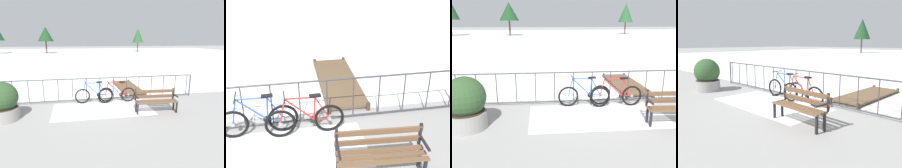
# 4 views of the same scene
# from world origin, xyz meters

# --- Properties ---
(ground_plane) EXTENTS (160.00, 160.00, 0.00)m
(ground_plane) POSITION_xyz_m (0.00, 0.00, 0.00)
(ground_plane) COLOR gray
(frozen_pond) EXTENTS (80.00, 56.00, 0.03)m
(frozen_pond) POSITION_xyz_m (0.00, 28.40, 0.01)
(frozen_pond) COLOR white
(frozen_pond) RESTS_ON ground
(snow_patch) EXTENTS (3.92, 1.98, 0.01)m
(snow_patch) POSITION_xyz_m (-0.06, -1.20, 0.00)
(snow_patch) COLOR white
(snow_patch) RESTS_ON ground
(railing_fence) EXTENTS (9.06, 0.06, 1.07)m
(railing_fence) POSITION_xyz_m (0.00, 0.00, 0.56)
(railing_fence) COLOR #38383D
(railing_fence) RESTS_ON ground
(bicycle_near_railing) EXTENTS (1.71, 0.52, 0.97)m
(bicycle_near_railing) POSITION_xyz_m (0.70, -0.43, 0.37)
(bicycle_near_railing) COLOR black
(bicycle_near_railing) RESTS_ON ground
(bicycle_second) EXTENTS (1.71, 0.52, 0.97)m
(bicycle_second) POSITION_xyz_m (-0.29, -0.27, 0.37)
(bicycle_second) COLOR black
(bicycle_second) RESTS_ON ground
(park_bench) EXTENTS (1.63, 0.58, 0.89)m
(park_bench) POSITION_xyz_m (1.91, -1.85, 0.51)
(park_bench) COLOR brown
(park_bench) RESTS_ON ground
(planter_with_shrub) EXTENTS (1.05, 1.05, 1.35)m
(planter_with_shrub) POSITION_xyz_m (-3.58, -1.65, 0.66)
(planter_with_shrub) COLOR gray
(planter_with_shrub) RESTS_ON ground
(wooden_dock) EXTENTS (1.10, 3.31, 0.20)m
(wooden_dock) POSITION_xyz_m (1.82, 1.90, 0.12)
(wooden_dock) COLOR brown
(wooden_dock) RESTS_ON ground
(tree_far_west) EXTENTS (2.59, 2.59, 5.45)m
(tree_far_west) POSITION_xyz_m (13.87, 37.03, 3.79)
(tree_far_west) COLOR brown
(tree_far_west) RESTS_ON ground
(tree_west_mid) EXTENTS (3.19, 3.19, 5.38)m
(tree_west_mid) POSITION_xyz_m (-6.65, 34.55, 3.90)
(tree_west_mid) COLOR brown
(tree_west_mid) RESTS_ON ground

